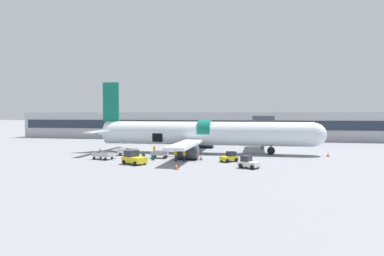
{
  "coord_description": "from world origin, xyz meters",
  "views": [
    {
      "loc": [
        9.16,
        -50.04,
        6.52
      ],
      "look_at": [
        -1.33,
        4.08,
        4.19
      ],
      "focal_mm": 32.0,
      "sensor_mm": 36.0,
      "label": 1
    }
  ],
  "objects_px": {
    "suitcase_on_tarmac_upright": "(153,158)",
    "ground_crew_driver": "(182,151)",
    "baggage_cart_empty": "(103,156)",
    "airplane": "(202,134)",
    "ground_crew_loader_a": "(176,155)",
    "suitcase_on_tarmac_spare": "(144,157)",
    "ground_crew_supervisor": "(184,155)",
    "baggage_cart_queued": "(128,152)",
    "baggage_tug_mid": "(248,163)",
    "ground_crew_loader_b": "(154,150)",
    "baggage_cart_loading": "(160,155)",
    "baggage_tug_rear": "(229,157)",
    "baggage_tug_lead": "(134,158)"
  },
  "relations": [
    {
      "from": "baggage_tug_mid",
      "to": "baggage_cart_queued",
      "type": "bearing_deg",
      "value": 153.38
    },
    {
      "from": "baggage_cart_loading",
      "to": "ground_crew_loader_a",
      "type": "xyz_separation_m",
      "value": [
        3.0,
        -2.92,
        0.4
      ]
    },
    {
      "from": "airplane",
      "to": "ground_crew_driver",
      "type": "xyz_separation_m",
      "value": [
        -2.24,
        -5.21,
        -2.27
      ]
    },
    {
      "from": "ground_crew_supervisor",
      "to": "suitcase_on_tarmac_upright",
      "type": "relative_size",
      "value": 2.43
    },
    {
      "from": "ground_crew_loader_a",
      "to": "airplane",
      "type": "bearing_deg",
      "value": 79.12
    },
    {
      "from": "baggage_tug_rear",
      "to": "ground_crew_supervisor",
      "type": "bearing_deg",
      "value": -174.08
    },
    {
      "from": "baggage_cart_queued",
      "to": "suitcase_on_tarmac_spare",
      "type": "relative_size",
      "value": 5.88
    },
    {
      "from": "ground_crew_loader_b",
      "to": "ground_crew_driver",
      "type": "distance_m",
      "value": 4.38
    },
    {
      "from": "baggage_cart_loading",
      "to": "ground_crew_driver",
      "type": "bearing_deg",
      "value": 38.4
    },
    {
      "from": "baggage_cart_empty",
      "to": "airplane",
      "type": "bearing_deg",
      "value": 39.4
    },
    {
      "from": "ground_crew_supervisor",
      "to": "suitcase_on_tarmac_upright",
      "type": "height_order",
      "value": "ground_crew_supervisor"
    },
    {
      "from": "ground_crew_loader_a",
      "to": "ground_crew_supervisor",
      "type": "xyz_separation_m",
      "value": [
        1.12,
        0.36,
        0.0
      ]
    },
    {
      "from": "ground_crew_supervisor",
      "to": "suitcase_on_tarmac_spare",
      "type": "distance_m",
      "value": 6.51
    },
    {
      "from": "baggage_tug_mid",
      "to": "ground_crew_loader_a",
      "type": "bearing_deg",
      "value": 157.95
    },
    {
      "from": "ground_crew_loader_a",
      "to": "baggage_cart_loading",
      "type": "bearing_deg",
      "value": 135.82
    },
    {
      "from": "airplane",
      "to": "ground_crew_supervisor",
      "type": "height_order",
      "value": "airplane"
    },
    {
      "from": "baggage_tug_mid",
      "to": "baggage_cart_queued",
      "type": "relative_size",
      "value": 0.63
    },
    {
      "from": "ground_crew_driver",
      "to": "baggage_tug_rear",
      "type": "bearing_deg",
      "value": -28.57
    },
    {
      "from": "baggage_tug_mid",
      "to": "baggage_cart_loading",
      "type": "bearing_deg",
      "value": 151.78
    },
    {
      "from": "baggage_tug_mid",
      "to": "baggage_cart_loading",
      "type": "distance_m",
      "value": 14.68
    },
    {
      "from": "suitcase_on_tarmac_spare",
      "to": "ground_crew_loader_b",
      "type": "bearing_deg",
      "value": 80.5
    },
    {
      "from": "baggage_tug_mid",
      "to": "ground_crew_loader_a",
      "type": "relative_size",
      "value": 1.62
    },
    {
      "from": "baggage_cart_loading",
      "to": "baggage_tug_lead",
      "type": "bearing_deg",
      "value": -104.63
    },
    {
      "from": "ground_crew_supervisor",
      "to": "suitcase_on_tarmac_upright",
      "type": "distance_m",
      "value": 4.55
    },
    {
      "from": "baggage_cart_loading",
      "to": "ground_crew_driver",
      "type": "height_order",
      "value": "ground_crew_driver"
    },
    {
      "from": "baggage_tug_lead",
      "to": "ground_crew_loader_b",
      "type": "distance_m",
      "value": 8.77
    },
    {
      "from": "baggage_tug_rear",
      "to": "baggage_cart_loading",
      "type": "relative_size",
      "value": 0.75
    },
    {
      "from": "baggage_cart_loading",
      "to": "baggage_cart_queued",
      "type": "height_order",
      "value": "baggage_cart_queued"
    },
    {
      "from": "ground_crew_loader_a",
      "to": "ground_crew_supervisor",
      "type": "bearing_deg",
      "value": 18.0
    },
    {
      "from": "baggage_cart_loading",
      "to": "ground_crew_supervisor",
      "type": "height_order",
      "value": "ground_crew_supervisor"
    },
    {
      "from": "baggage_cart_empty",
      "to": "baggage_cart_queued",
      "type": "bearing_deg",
      "value": 73.59
    },
    {
      "from": "suitcase_on_tarmac_upright",
      "to": "ground_crew_loader_a",
      "type": "bearing_deg",
      "value": -9.22
    },
    {
      "from": "ground_crew_loader_a",
      "to": "suitcase_on_tarmac_spare",
      "type": "distance_m",
      "value": 5.54
    },
    {
      "from": "baggage_cart_queued",
      "to": "suitcase_on_tarmac_spare",
      "type": "distance_m",
      "value": 5.23
    },
    {
      "from": "baggage_cart_queued",
      "to": "ground_crew_supervisor",
      "type": "relative_size",
      "value": 2.57
    },
    {
      "from": "airplane",
      "to": "ground_crew_loader_a",
      "type": "height_order",
      "value": "airplane"
    },
    {
      "from": "baggage_cart_empty",
      "to": "suitcase_on_tarmac_upright",
      "type": "distance_m",
      "value": 7.21
    },
    {
      "from": "ground_crew_loader_a",
      "to": "suitcase_on_tarmac_spare",
      "type": "bearing_deg",
      "value": 160.66
    },
    {
      "from": "ground_crew_loader_a",
      "to": "suitcase_on_tarmac_spare",
      "type": "xyz_separation_m",
      "value": [
        -5.2,
        1.83,
        -0.56
      ]
    },
    {
      "from": "baggage_cart_loading",
      "to": "ground_crew_supervisor",
      "type": "relative_size",
      "value": 2.02
    },
    {
      "from": "baggage_cart_empty",
      "to": "ground_crew_supervisor",
      "type": "relative_size",
      "value": 2.38
    },
    {
      "from": "suitcase_on_tarmac_upright",
      "to": "ground_crew_driver",
      "type": "bearing_deg",
      "value": 55.46
    },
    {
      "from": "baggage_cart_empty",
      "to": "baggage_cart_loading",
      "type": "bearing_deg",
      "value": 21.1
    },
    {
      "from": "baggage_cart_queued",
      "to": "suitcase_on_tarmac_upright",
      "type": "xyz_separation_m",
      "value": [
        5.58,
        -4.9,
        -0.22
      ]
    },
    {
      "from": "airplane",
      "to": "ground_crew_supervisor",
      "type": "relative_size",
      "value": 23.01
    },
    {
      "from": "ground_crew_loader_b",
      "to": "ground_crew_driver",
      "type": "bearing_deg",
      "value": -1.64
    },
    {
      "from": "baggage_cart_empty",
      "to": "suitcase_on_tarmac_spare",
      "type": "relative_size",
      "value": 5.45
    },
    {
      "from": "ground_crew_loader_b",
      "to": "suitcase_on_tarmac_upright",
      "type": "relative_size",
      "value": 2.38
    },
    {
      "from": "baggage_tug_mid",
      "to": "baggage_cart_empty",
      "type": "xyz_separation_m",
      "value": [
        -20.5,
        4.02,
        -0.15
      ]
    },
    {
      "from": "airplane",
      "to": "ground_crew_loader_a",
      "type": "bearing_deg",
      "value": -100.88
    }
  ]
}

